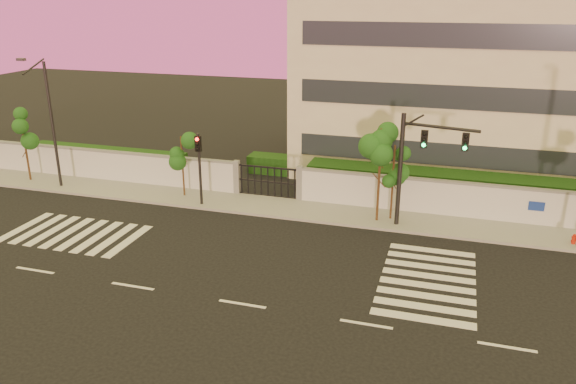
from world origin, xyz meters
name	(u,v)px	position (x,y,z in m)	size (l,w,h in m)	color
ground	(242,304)	(0.00, 0.00, 0.00)	(120.00, 120.00, 0.00)	black
sidewalk	(309,211)	(0.00, 10.50, 0.07)	(60.00, 3.00, 0.15)	gray
perimeter_wall	(318,186)	(0.10, 12.00, 1.07)	(60.00, 0.36, 2.20)	silver
hedge_row	(345,178)	(1.17, 14.74, 0.82)	(41.00, 4.25, 1.80)	#11330F
institutional_building	(483,81)	(9.00, 21.99, 6.16)	(24.40, 12.40, 12.25)	beige
road_markings	(240,259)	(-1.58, 3.76, 0.01)	(57.00, 7.62, 0.02)	silver
street_tree_b	(23,128)	(-19.03, 10.44, 3.61)	(1.63, 1.30, 4.90)	#382314
street_tree_c	(182,153)	(-7.89, 10.63, 2.82)	(1.30, 1.03, 3.83)	#382314
street_tree_d	(381,154)	(3.92, 10.09, 3.86)	(1.63, 1.30, 5.24)	#382314
street_tree_e	(394,166)	(4.60, 10.54, 3.15)	(1.39, 1.10, 4.28)	#382314
traffic_signal_main	(416,158)	(5.76, 9.82, 3.87)	(3.85, 0.98, 6.13)	black
traffic_signal_secondary	(199,161)	(-6.27, 9.55, 2.77)	(0.34, 0.33, 4.37)	black
streetlight_west	(50,119)	(-16.32, 9.81, 4.50)	(0.50, 2.00, 8.32)	black
fire_hydrant	(574,240)	(13.61, 9.82, 0.33)	(0.26, 0.25, 0.66)	red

